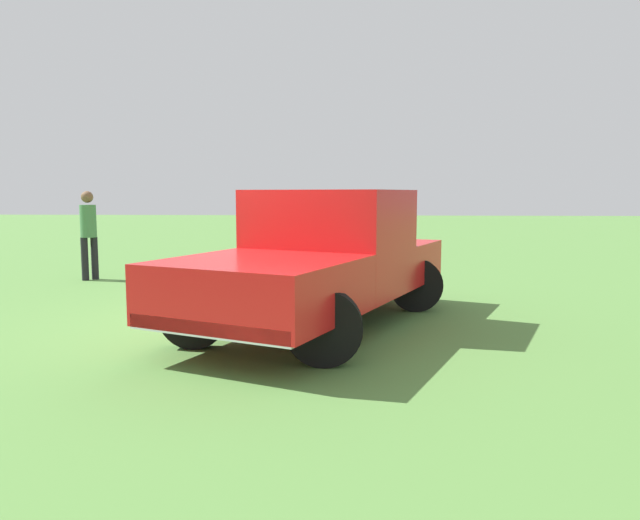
% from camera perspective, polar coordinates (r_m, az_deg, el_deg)
% --- Properties ---
extents(ground_plane, '(80.00, 80.00, 0.00)m').
position_cam_1_polar(ground_plane, '(8.34, -5.87, -5.90)').
color(ground_plane, '#54843D').
extents(pickup_truck, '(3.74, 5.38, 1.82)m').
position_cam_1_polar(pickup_truck, '(7.94, 0.41, 0.44)').
color(pickup_truck, black).
rests_on(pickup_truck, ground_plane).
extents(person_visitor, '(0.45, 0.45, 1.82)m').
position_cam_1_polar(person_visitor, '(13.02, -21.35, 2.75)').
color(person_visitor, black).
rests_on(person_visitor, ground_plane).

